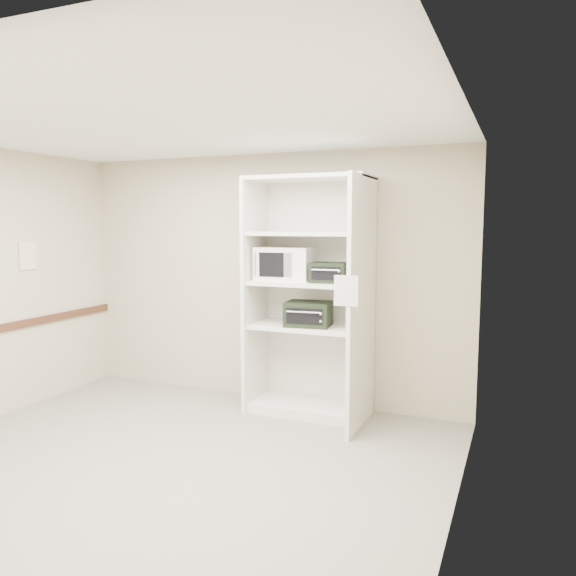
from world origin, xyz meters
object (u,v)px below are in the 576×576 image
at_px(microwave, 286,263).
at_px(shelving_unit, 313,305).
at_px(toaster_oven_lower, 308,314).
at_px(toaster_oven_upper, 329,273).

bearing_deg(microwave, shelving_unit, -11.37).
height_order(shelving_unit, toaster_oven_lower, shelving_unit).
bearing_deg(toaster_oven_lower, microwave, 153.66).
bearing_deg(microwave, toaster_oven_lower, -23.06).
relative_size(toaster_oven_upper, toaster_oven_lower, 0.78).
bearing_deg(shelving_unit, toaster_oven_lower, -117.67).
bearing_deg(toaster_oven_lower, shelving_unit, 55.41).
xyz_separation_m(microwave, toaster_oven_upper, (0.50, -0.10, -0.07)).
xyz_separation_m(microwave, toaster_oven_lower, (0.29, -0.10, -0.50)).
bearing_deg(toaster_oven_upper, shelving_unit, 156.85).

